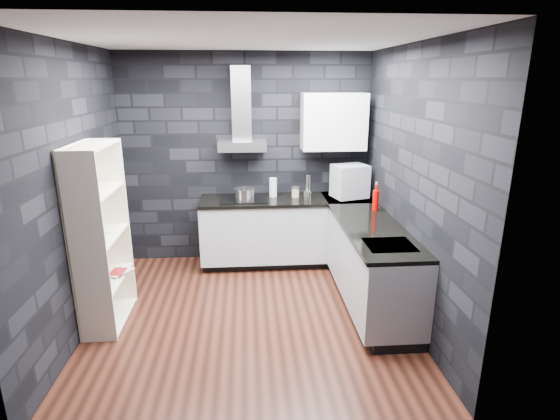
{
  "coord_description": "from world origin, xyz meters",
  "views": [
    {
      "loc": [
        0.0,
        -4.07,
        2.37
      ],
      "look_at": [
        0.35,
        0.45,
        1.0
      ],
      "focal_mm": 28.0,
      "sensor_mm": 36.0,
      "label": 1
    }
  ],
  "objects": [
    {
      "name": "counter_back_top",
      "position": [
        0.5,
        1.29,
        0.88
      ],
      "size": [
        2.2,
        0.62,
        0.04
      ],
      "primitive_type": "cube",
      "color": "black",
      "rests_on": "counter_back_cab"
    },
    {
      "name": "bookshelf",
      "position": [
        -1.42,
        0.01,
        0.9
      ],
      "size": [
        0.48,
        0.85,
        1.8
      ],
      "primitive_type": "cube",
      "rotation": [
        0.0,
        0.0,
        0.19
      ],
      "color": "white",
      "rests_on": "ground"
    },
    {
      "name": "ceiling",
      "position": [
        0.0,
        0.0,
        2.7
      ],
      "size": [
        3.2,
        3.2,
        0.0
      ],
      "primitive_type": "plane",
      "rotation": [
        3.14,
        0.0,
        0.0
      ],
      "color": "white"
    },
    {
      "name": "counter_corner_top",
      "position": [
        1.3,
        1.3,
        0.88
      ],
      "size": [
        0.62,
        0.62,
        0.04
      ],
      "primitive_type": "cube",
      "color": "black",
      "rests_on": "counter_right_cab"
    },
    {
      "name": "book_second",
      "position": [
        -1.4,
        0.17,
        0.59
      ],
      "size": [
        0.17,
        0.11,
        0.25
      ],
      "primitive_type": "imported",
      "rotation": [
        0.0,
        0.0,
        -0.56
      ],
      "color": "#B2B2B2",
      "rests_on": "bookshelf"
    },
    {
      "name": "storage_jar",
      "position": [
        0.62,
        1.35,
        0.96
      ],
      "size": [
        0.12,
        0.12,
        0.12
      ],
      "primitive_type": "cylinder",
      "rotation": [
        0.0,
        0.0,
        0.3
      ],
      "color": "tan",
      "rests_on": "counter_back_top"
    },
    {
      "name": "upper_cabinet",
      "position": [
        1.1,
        1.43,
        1.85
      ],
      "size": [
        0.8,
        0.35,
        0.7
      ],
      "primitive_type": "cube",
      "color": "silver",
      "rests_on": "wall_back"
    },
    {
      "name": "fruit_bowl",
      "position": [
        -1.42,
        -0.08,
        0.94
      ],
      "size": [
        0.25,
        0.25,
        0.05
      ],
      "primitive_type": "imported",
      "rotation": [
        0.0,
        0.0,
        -0.42
      ],
      "color": "white",
      "rests_on": "bookshelf"
    },
    {
      "name": "book_red",
      "position": [
        -1.41,
        0.11,
        0.57
      ],
      "size": [
        0.15,
        0.04,
        0.2
      ],
      "primitive_type": "imported",
      "rotation": [
        0.0,
        0.0,
        -0.11
      ],
      "color": "maroon",
      "rests_on": "bookshelf"
    },
    {
      "name": "counter_right_cab",
      "position": [
        1.3,
        0.1,
        0.48
      ],
      "size": [
        0.6,
        1.8,
        0.76
      ],
      "primitive_type": "cube",
      "color": "#B6B7BB",
      "rests_on": "ground"
    },
    {
      "name": "glass_vase",
      "position": [
        0.33,
        1.4,
        1.02
      ],
      "size": [
        0.1,
        0.1,
        0.24
      ],
      "primitive_type": "cylinder",
      "rotation": [
        0.0,
        0.0,
        0.0
      ],
      "color": "white",
      "rests_on": "counter_back_top"
    },
    {
      "name": "counter_back_cab",
      "position": [
        0.5,
        1.3,
        0.48
      ],
      "size": [
        2.2,
        0.6,
        0.76
      ],
      "primitive_type": "cube",
      "color": "#B6B7BB",
      "rests_on": "ground"
    },
    {
      "name": "wall_right",
      "position": [
        1.62,
        0.0,
        1.35
      ],
      "size": [
        0.05,
        3.2,
        2.7
      ],
      "primitive_type": "cube",
      "color": "black",
      "rests_on": "ground"
    },
    {
      "name": "hood_chimney",
      "position": [
        -0.05,
        1.5,
        2.07
      ],
      "size": [
        0.24,
        0.2,
        0.9
      ],
      "primitive_type": "cube",
      "color": "#A5A5AA",
      "rests_on": "hood_body"
    },
    {
      "name": "wall_left",
      "position": [
        -1.62,
        0.0,
        1.35
      ],
      "size": [
        0.05,
        3.2,
        2.7
      ],
      "primitive_type": "cube",
      "color": "black",
      "rests_on": "ground"
    },
    {
      "name": "wall_back",
      "position": [
        0.0,
        1.62,
        1.35
      ],
      "size": [
        3.2,
        0.05,
        2.7
      ],
      "primitive_type": "cube",
      "color": "black",
      "rests_on": "ground"
    },
    {
      "name": "appliance_garage",
      "position": [
        1.3,
        1.23,
        1.12
      ],
      "size": [
        0.48,
        0.42,
        0.41
      ],
      "primitive_type": "cube",
      "rotation": [
        0.0,
        0.0,
        0.28
      ],
      "color": "#9DA0A4",
      "rests_on": "counter_back_top"
    },
    {
      "name": "sink_rim",
      "position": [
        1.3,
        -0.4,
        0.89
      ],
      "size": [
        0.44,
        0.4,
        0.01
      ],
      "primitive_type": "cube",
      "color": "#A5A5AA",
      "rests_on": "counter_right_top"
    },
    {
      "name": "toekick_right",
      "position": [
        1.34,
        0.1,
        0.05
      ],
      "size": [
        0.5,
        1.78,
        0.1
      ],
      "primitive_type": "cube",
      "color": "black",
      "rests_on": "ground"
    },
    {
      "name": "wall_front",
      "position": [
        0.0,
        -1.62,
        1.35
      ],
      "size": [
        3.2,
        0.05,
        2.7
      ],
      "primitive_type": "cube",
      "color": "black",
      "rests_on": "ground"
    },
    {
      "name": "utensil_crock",
      "position": [
        0.76,
        1.2,
        0.96
      ],
      "size": [
        0.12,
        0.12,
        0.12
      ],
      "primitive_type": "cylinder",
      "rotation": [
        0.0,
        0.0,
        -0.43
      ],
      "color": "silver",
      "rests_on": "counter_back_top"
    },
    {
      "name": "cooktop",
      "position": [
        -0.05,
        1.3,
        0.91
      ],
      "size": [
        0.58,
        0.5,
        0.01
      ],
      "primitive_type": "cube",
      "color": "black",
      "rests_on": "counter_back_top"
    },
    {
      "name": "ground",
      "position": [
        0.0,
        0.0,
        0.0
      ],
      "size": [
        3.2,
        3.2,
        0.0
      ],
      "primitive_type": "plane",
      "color": "#461F15"
    },
    {
      "name": "red_bottle",
      "position": [
        1.48,
        0.69,
        1.02
      ],
      "size": [
        0.09,
        0.09,
        0.24
      ],
      "primitive_type": "cylinder",
      "rotation": [
        0.0,
        0.0,
        -0.43
      ],
      "color": "#B80200",
      "rests_on": "counter_right_top"
    },
    {
      "name": "hood_body",
      "position": [
        -0.05,
        1.43,
        1.56
      ],
      "size": [
        0.6,
        0.34,
        0.12
      ],
      "primitive_type": "cube",
      "color": "#A5A5AA",
      "rests_on": "wall_back"
    },
    {
      "name": "counter_right_top",
      "position": [
        1.29,
        0.1,
        0.88
      ],
      "size": [
        0.62,
        1.8,
        0.04
      ],
      "primitive_type": "cube",
      "color": "black",
      "rests_on": "counter_right_cab"
    },
    {
      "name": "toekick_back",
      "position": [
        0.5,
        1.34,
        0.05
      ],
      "size": [
        2.18,
        0.5,
        0.1
      ],
      "primitive_type": "cube",
      "color": "black",
      "rests_on": "ground"
    },
    {
      "name": "pot",
      "position": [
        -0.04,
        1.19,
        0.98
      ],
      "size": [
        0.3,
        0.3,
        0.14
      ],
      "primitive_type": "cylinder",
      "rotation": [
        0.0,
        0.0,
        -0.33
      ],
      "color": "silver",
      "rests_on": "cooktop"
    }
  ]
}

